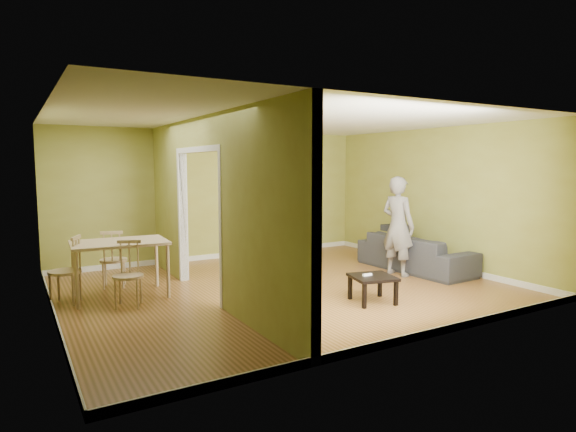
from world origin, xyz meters
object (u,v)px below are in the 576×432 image
at_px(bookshelf, 281,213).
at_px(chair_left, 65,270).
at_px(sofa, 415,247).
at_px(chair_near, 128,274).
at_px(coffee_table, 373,280).
at_px(chair_far, 113,258).
at_px(dining_table, 119,247).
at_px(person, 398,217).

distance_m(bookshelf, chair_left, 4.85).
xyz_separation_m(sofa, chair_near, (-5.02, 0.28, 0.02)).
distance_m(bookshelf, chair_near, 4.49).
relative_size(coffee_table, chair_far, 0.62).
bearing_deg(dining_table, bookshelf, 26.72).
distance_m(chair_left, chair_far, 0.97).
bearing_deg(chair_far, person, 175.88).
bearing_deg(sofa, person, 100.11).
height_order(coffee_table, chair_left, chair_left).
xyz_separation_m(bookshelf, chair_left, (-4.46, -1.84, -0.42)).
xyz_separation_m(dining_table, chair_far, (0.02, 0.64, -0.28)).
bearing_deg(person, dining_table, 67.22).
bearing_deg(sofa, coffee_table, 118.58).
relative_size(person, coffee_table, 3.57).
xyz_separation_m(person, chair_left, (-5.19, 1.00, -0.54)).
bearing_deg(chair_near, dining_table, 111.42).
xyz_separation_m(person, chair_near, (-4.47, 0.40, -0.56)).
distance_m(person, bookshelf, 2.94).
bearing_deg(chair_left, person, 103.50).
height_order(sofa, chair_left, chair_left).
bearing_deg(chair_left, chair_far, 153.24).
bearing_deg(chair_far, sofa, 179.23).
bearing_deg(coffee_table, chair_near, 153.48).
height_order(person, dining_table, person).
xyz_separation_m(sofa, chair_far, (-4.99, 1.48, 0.03)).
bearing_deg(chair_left, dining_table, 111.53).
xyz_separation_m(bookshelf, chair_far, (-3.71, -1.24, -0.43)).
xyz_separation_m(coffee_table, chair_near, (-3.00, 1.50, 0.13)).
relative_size(sofa, chair_far, 2.44).
relative_size(chair_near, chair_far, 0.98).
relative_size(sofa, coffee_table, 3.93).
bearing_deg(bookshelf, person, -75.68).
relative_size(bookshelf, chair_near, 1.99).
relative_size(sofa, chair_near, 2.49).
distance_m(sofa, chair_left, 5.81).
height_order(sofa, person, person).
distance_m(bookshelf, coffee_table, 4.05).
bearing_deg(bookshelf, chair_near, -146.90).
relative_size(person, dining_table, 1.54).
bearing_deg(person, bookshelf, 3.71).
height_order(chair_near, chair_far, chair_far).
height_order(person, chair_near, person).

